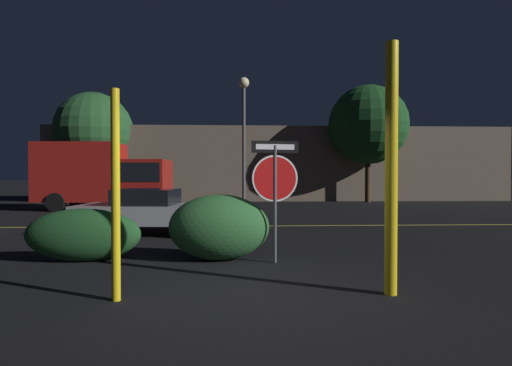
# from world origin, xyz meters

# --- Properties ---
(ground_plane) EXTENTS (260.00, 260.00, 0.00)m
(ground_plane) POSITION_xyz_m (0.00, 0.00, 0.00)
(ground_plane) COLOR black
(road_center_stripe) EXTENTS (42.16, 0.12, 0.01)m
(road_center_stripe) POSITION_xyz_m (0.00, 7.37, 0.00)
(road_center_stripe) COLOR gold
(road_center_stripe) RESTS_ON ground_plane
(stop_sign) EXTENTS (0.88, 0.14, 2.25)m
(stop_sign) POSITION_xyz_m (0.47, 2.01, 1.57)
(stop_sign) COLOR #4C4C51
(stop_sign) RESTS_ON ground_plane
(yellow_pole_left) EXTENTS (0.11, 0.11, 2.72)m
(yellow_pole_left) POSITION_xyz_m (-1.78, -0.12, 1.36)
(yellow_pole_left) COLOR yellow
(yellow_pole_left) RESTS_ON ground_plane
(yellow_pole_right) EXTENTS (0.17, 0.17, 3.41)m
(yellow_pole_right) POSITION_xyz_m (1.86, -0.02, 1.70)
(yellow_pole_right) COLOR yellow
(yellow_pole_right) RESTS_ON ground_plane
(hedge_bush_1) EXTENTS (2.15, 0.72, 0.99)m
(hedge_bush_1) POSITION_xyz_m (-3.12, 2.30, 0.50)
(hedge_bush_1) COLOR #1E4C23
(hedge_bush_1) RESTS_ON ground_plane
(hedge_bush_2) EXTENTS (1.91, 1.08, 1.25)m
(hedge_bush_2) POSITION_xyz_m (-0.57, 2.29, 0.63)
(hedge_bush_2) COLOR #285B2D
(hedge_bush_2) RESTS_ON ground_plane
(passing_car_2) EXTENTS (4.11, 2.22, 1.23)m
(passing_car_2) POSITION_xyz_m (-2.65, 5.92, 0.64)
(passing_car_2) COLOR #9E9EA3
(passing_car_2) RESTS_ON ground_plane
(delivery_truck) EXTENTS (6.06, 2.66, 3.13)m
(delivery_truck) POSITION_xyz_m (-6.53, 13.78, 1.63)
(delivery_truck) COLOR maroon
(delivery_truck) RESTS_ON ground_plane
(street_lamp) EXTENTS (0.52, 0.52, 6.34)m
(street_lamp) POSITION_xyz_m (0.07, 13.96, 4.45)
(street_lamp) COLOR #4C4C51
(street_lamp) RESTS_ON ground_plane
(tree_0) EXTENTS (4.65, 4.65, 6.69)m
(tree_0) POSITION_xyz_m (-9.04, 19.60, 4.36)
(tree_0) COLOR #422D1E
(tree_0) RESTS_ON ground_plane
(tree_1) EXTENTS (4.72, 4.72, 7.00)m
(tree_1) POSITION_xyz_m (7.57, 18.29, 4.63)
(tree_1) COLOR #422D1E
(tree_1) RESTS_ON ground_plane
(building_backdrop) EXTENTS (29.25, 3.26, 4.70)m
(building_backdrop) POSITION_xyz_m (2.51, 20.90, 2.35)
(building_backdrop) COLOR #6B5B4C
(building_backdrop) RESTS_ON ground_plane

